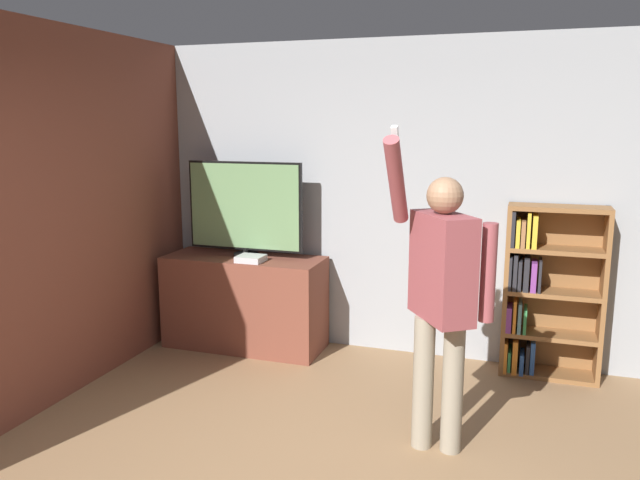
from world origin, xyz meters
name	(u,v)px	position (x,y,z in m)	size (l,w,h in m)	color
wall_back	(399,200)	(0.00, 2.97, 1.35)	(6.25, 0.06, 2.70)	#9EA3A8
wall_side_brick	(73,213)	(-2.15, 1.47, 1.35)	(0.06, 4.54, 2.70)	brown
tv_ledge	(245,302)	(-1.32, 2.62, 0.41)	(1.42, 0.56, 0.83)	brown
television	(245,208)	(-1.32, 2.67, 1.26)	(1.07, 0.22, 0.84)	black
game_console	(251,259)	(-1.18, 2.48, 0.86)	(0.22, 0.20, 0.05)	silver
bookshelf	(543,292)	(1.21, 2.79, 0.68)	(0.75, 0.28, 1.38)	brown
person	(441,288)	(0.59, 1.35, 1.04)	(0.62, 0.58, 2.00)	gray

